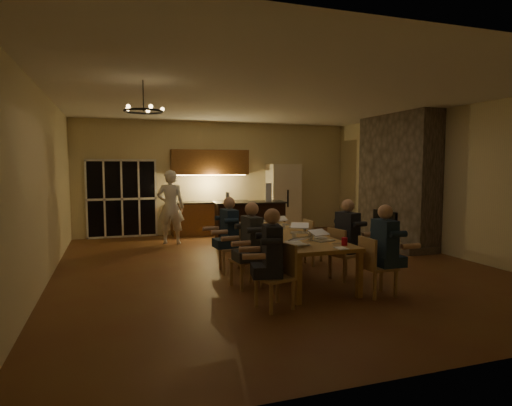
% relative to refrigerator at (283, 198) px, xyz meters
% --- Properties ---
extents(floor, '(9.00, 9.00, 0.00)m').
position_rel_refrigerator_xyz_m(floor, '(-1.90, -4.15, -1.00)').
color(floor, brown).
rests_on(floor, ground).
extents(back_wall, '(8.00, 0.04, 3.20)m').
position_rel_refrigerator_xyz_m(back_wall, '(-1.90, 0.37, 0.60)').
color(back_wall, beige).
rests_on(back_wall, ground).
extents(left_wall, '(0.04, 9.00, 3.20)m').
position_rel_refrigerator_xyz_m(left_wall, '(-5.92, -4.15, 0.60)').
color(left_wall, beige).
rests_on(left_wall, ground).
extents(right_wall, '(0.04, 9.00, 3.20)m').
position_rel_refrigerator_xyz_m(right_wall, '(2.12, -4.15, 0.60)').
color(right_wall, beige).
rests_on(right_wall, ground).
extents(ceiling, '(8.00, 9.00, 0.04)m').
position_rel_refrigerator_xyz_m(ceiling, '(-1.90, -4.15, 2.22)').
color(ceiling, white).
rests_on(ceiling, back_wall).
extents(french_doors, '(1.86, 0.08, 2.10)m').
position_rel_refrigerator_xyz_m(french_doors, '(-4.60, 0.32, 0.05)').
color(french_doors, black).
rests_on(french_doors, ground).
extents(fireplace, '(0.58, 2.50, 3.20)m').
position_rel_refrigerator_xyz_m(fireplace, '(1.80, -2.95, 0.60)').
color(fireplace, '#62564D').
rests_on(fireplace, ground).
extents(kitchenette, '(2.24, 0.68, 2.40)m').
position_rel_refrigerator_xyz_m(kitchenette, '(-2.20, 0.05, 0.20)').
color(kitchenette, brown).
rests_on(kitchenette, ground).
extents(refrigerator, '(0.90, 0.68, 2.00)m').
position_rel_refrigerator_xyz_m(refrigerator, '(0.00, 0.00, 0.00)').
color(refrigerator, '#EDE2C6').
rests_on(refrigerator, ground).
extents(dining_table, '(1.10, 3.22, 0.75)m').
position_rel_refrigerator_xyz_m(dining_table, '(-1.90, -4.87, -0.62)').
color(dining_table, '#A57142').
rests_on(dining_table, ground).
extents(bar_island, '(1.79, 0.82, 1.08)m').
position_rel_refrigerator_xyz_m(bar_island, '(-1.68, -1.94, -0.46)').
color(bar_island, black).
rests_on(bar_island, ground).
extents(chair_left_near, '(0.53, 0.53, 0.89)m').
position_rel_refrigerator_xyz_m(chair_left_near, '(-2.77, -6.47, -0.55)').
color(chair_left_near, tan).
rests_on(chair_left_near, ground).
extents(chair_left_mid, '(0.52, 0.52, 0.89)m').
position_rel_refrigerator_xyz_m(chair_left_mid, '(-2.82, -5.33, -0.55)').
color(chair_left_mid, tan).
rests_on(chair_left_mid, ground).
extents(chair_left_far, '(0.46, 0.46, 0.89)m').
position_rel_refrigerator_xyz_m(chair_left_far, '(-2.78, -4.29, -0.55)').
color(chair_left_far, tan).
rests_on(chair_left_far, ground).
extents(chair_right_near, '(0.44, 0.44, 0.89)m').
position_rel_refrigerator_xyz_m(chair_right_near, '(-1.08, -6.41, -0.55)').
color(chair_right_near, tan).
rests_on(chair_right_near, ground).
extents(chair_right_mid, '(0.52, 0.52, 0.89)m').
position_rel_refrigerator_xyz_m(chair_right_mid, '(-1.07, -5.43, -0.55)').
color(chair_right_mid, tan).
rests_on(chair_right_mid, ground).
extents(chair_right_far, '(0.44, 0.44, 0.89)m').
position_rel_refrigerator_xyz_m(chair_right_far, '(-1.00, -4.24, -0.55)').
color(chair_right_far, tan).
rests_on(chair_right_far, ground).
extents(person_left_near, '(0.70, 0.70, 1.38)m').
position_rel_refrigerator_xyz_m(person_left_near, '(-2.80, -6.44, -0.31)').
color(person_left_near, '#21242B').
rests_on(person_left_near, ground).
extents(person_right_near, '(0.61, 0.61, 1.38)m').
position_rel_refrigerator_xyz_m(person_right_near, '(-1.00, -6.44, -0.31)').
color(person_right_near, '#1E344D').
rests_on(person_right_near, ground).
extents(person_left_mid, '(0.65, 0.65, 1.38)m').
position_rel_refrigerator_xyz_m(person_left_mid, '(-2.75, -5.41, -0.31)').
color(person_left_mid, '#373C41').
rests_on(person_left_mid, ground).
extents(person_right_mid, '(0.69, 0.69, 1.38)m').
position_rel_refrigerator_xyz_m(person_right_mid, '(-0.99, -5.36, -0.31)').
color(person_right_mid, '#21242B').
rests_on(person_right_mid, ground).
extents(person_left_far, '(0.66, 0.66, 1.38)m').
position_rel_refrigerator_xyz_m(person_left_far, '(-2.80, -4.23, -0.31)').
color(person_left_far, '#1E344D').
rests_on(person_left_far, ground).
extents(standing_person, '(0.78, 0.62, 1.85)m').
position_rel_refrigerator_xyz_m(standing_person, '(-3.47, -1.08, -0.07)').
color(standing_person, white).
rests_on(standing_person, ground).
extents(chandelier, '(0.57, 0.57, 0.03)m').
position_rel_refrigerator_xyz_m(chandelier, '(-4.37, -5.24, 1.75)').
color(chandelier, black).
rests_on(chandelier, ceiling).
extents(laptop_a, '(0.35, 0.32, 0.23)m').
position_rel_refrigerator_xyz_m(laptop_a, '(-2.20, -5.94, -0.14)').
color(laptop_a, silver).
rests_on(laptop_a, dining_table).
extents(laptop_b, '(0.38, 0.36, 0.23)m').
position_rel_refrigerator_xyz_m(laptop_b, '(-1.64, -5.72, -0.14)').
color(laptop_b, silver).
rests_on(laptop_b, dining_table).
extents(laptop_c, '(0.35, 0.32, 0.23)m').
position_rel_refrigerator_xyz_m(laptop_c, '(-2.14, -4.75, -0.14)').
color(laptop_c, silver).
rests_on(laptop_c, dining_table).
extents(laptop_d, '(0.41, 0.39, 0.23)m').
position_rel_refrigerator_xyz_m(laptop_d, '(-1.67, -4.86, -0.14)').
color(laptop_d, silver).
rests_on(laptop_d, dining_table).
extents(laptop_e, '(0.41, 0.39, 0.23)m').
position_rel_refrigerator_xyz_m(laptop_e, '(-2.10, -3.81, -0.14)').
color(laptop_e, silver).
rests_on(laptop_e, dining_table).
extents(laptop_f, '(0.32, 0.29, 0.23)m').
position_rel_refrigerator_xyz_m(laptop_f, '(-1.61, -3.81, -0.14)').
color(laptop_f, silver).
rests_on(laptop_f, dining_table).
extents(mug_front, '(0.07, 0.07, 0.10)m').
position_rel_refrigerator_xyz_m(mug_front, '(-2.01, -5.40, -0.20)').
color(mug_front, white).
rests_on(mug_front, dining_table).
extents(mug_mid, '(0.07, 0.07, 0.10)m').
position_rel_refrigerator_xyz_m(mug_mid, '(-1.74, -4.29, -0.20)').
color(mug_mid, white).
rests_on(mug_mid, dining_table).
extents(mug_back, '(0.08, 0.08, 0.10)m').
position_rel_refrigerator_xyz_m(mug_back, '(-2.27, -4.13, -0.20)').
color(mug_back, white).
rests_on(mug_back, dining_table).
extents(redcup_near, '(0.09, 0.09, 0.12)m').
position_rel_refrigerator_xyz_m(redcup_near, '(-1.52, -6.17, -0.19)').
color(redcup_near, '#B50C1F').
rests_on(redcup_near, dining_table).
extents(redcup_mid, '(0.09, 0.09, 0.12)m').
position_rel_refrigerator_xyz_m(redcup_mid, '(-2.35, -4.40, -0.19)').
color(redcup_mid, '#B50C1F').
rests_on(redcup_mid, dining_table).
extents(can_silver, '(0.07, 0.07, 0.12)m').
position_rel_refrigerator_xyz_m(can_silver, '(-1.82, -5.60, -0.19)').
color(can_silver, '#B2B2B7').
rests_on(can_silver, dining_table).
extents(can_cola, '(0.07, 0.07, 0.12)m').
position_rel_refrigerator_xyz_m(can_cola, '(-2.07, -3.42, -0.19)').
color(can_cola, '#3F0F0C').
rests_on(can_cola, dining_table).
extents(can_right, '(0.06, 0.06, 0.12)m').
position_rel_refrigerator_xyz_m(can_right, '(-1.47, -4.65, -0.19)').
color(can_right, '#B2B2B7').
rests_on(can_right, dining_table).
extents(plate_near, '(0.22, 0.22, 0.02)m').
position_rel_refrigerator_xyz_m(plate_near, '(-1.57, -5.49, -0.24)').
color(plate_near, white).
rests_on(plate_near, dining_table).
extents(plate_left, '(0.27, 0.27, 0.02)m').
position_rel_refrigerator_xyz_m(plate_left, '(-2.17, -5.72, -0.24)').
color(plate_left, white).
rests_on(plate_left, dining_table).
extents(plate_far, '(0.27, 0.27, 0.02)m').
position_rel_refrigerator_xyz_m(plate_far, '(-1.45, -4.20, -0.24)').
color(plate_far, white).
rests_on(plate_far, dining_table).
extents(notepad, '(0.15, 0.21, 0.01)m').
position_rel_refrigerator_xyz_m(notepad, '(-1.70, -6.39, -0.24)').
color(notepad, white).
rests_on(notepad, dining_table).
extents(bar_bottle, '(0.09, 0.09, 0.24)m').
position_rel_refrigerator_xyz_m(bar_bottle, '(-2.22, -1.90, 0.20)').
color(bar_bottle, '#99999E').
rests_on(bar_bottle, bar_island).
extents(bar_blender, '(0.18, 0.18, 0.45)m').
position_rel_refrigerator_xyz_m(bar_blender, '(-1.20, -1.98, 0.30)').
color(bar_blender, silver).
rests_on(bar_blender, bar_island).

